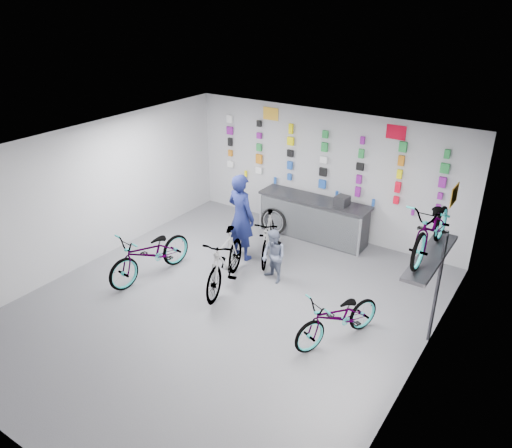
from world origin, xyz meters
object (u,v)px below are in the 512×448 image
Objects in this scene: counter at (313,219)px; bike_service at (268,237)px; clerk at (241,217)px; bike_right at (338,317)px; customer at (274,256)px; bike_center at (225,261)px; bike_left at (151,254)px.

counter is 1.58× the size of bike_service.
clerk is at bearing -176.06° from bike_service.
bike_right is 2.18m from customer.
clerk is at bearing 94.29° from bike_center.
clerk is (-0.52, -0.28, 0.46)m from bike_service.
bike_center is 1.33m from clerk.
bike_service is at bearing 70.97° from bike_center.
bike_right is at bearing -7.31° from customer.
bike_right is at bearing -59.47° from bike_service.
counter is 1.49m from bike_service.
counter is 2.95m from bike_center.
bike_right is at bearing -56.01° from counter.
bike_left is 1.04× the size of clerk.
clerk reaches higher than customer.
bike_left is 1.04× the size of bike_center.
bike_center reaches higher than bike_service.
bike_right is 3.44m from clerk.
bike_center is 1.73× the size of customer.
customer reaches higher than bike_service.
customer reaches higher than bike_left.
customer is at bearing 175.73° from bike_right.
customer is (2.19, 1.25, 0.03)m from bike_left.
bike_service is (1.57, 2.01, -0.02)m from bike_left.
bike_center is at bearing -162.83° from bike_right.
counter is at bearing 117.92° from customer.
clerk reaches higher than bike_right.
clerk is (-0.45, 1.20, 0.39)m from bike_center.
bike_service is (-0.35, -1.45, 0.03)m from counter.
bike_left is 1.60m from bike_center.
bike_center reaches higher than counter.
bike_center is (1.50, 0.53, 0.06)m from bike_left.
bike_left is at bearing -152.89° from bike_right.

